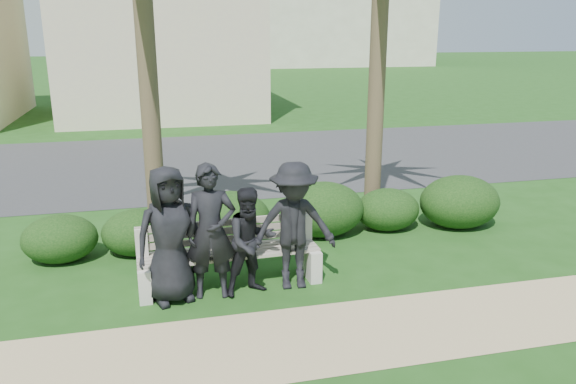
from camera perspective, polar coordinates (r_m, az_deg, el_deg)
The scene contains 15 objects.
ground at distance 8.46m, azimuth -2.05°, elevation -8.74°, with size 160.00×160.00×0.00m, color #1C4714.
footpath at distance 6.90m, azimuth 1.07°, elevation -14.85°, with size 30.00×1.60×0.01m, color tan.
asphalt_street at distance 16.00m, azimuth -7.85°, elevation 3.13°, with size 160.00×8.00×0.01m, color #2D2D30.
stucco_bldg_right at distance 25.53m, azimuth -12.96°, elevation 15.98°, with size 8.40×8.40×7.30m.
park_bench at distance 8.14m, azimuth -5.92°, elevation -6.72°, with size 2.60×0.69×0.90m.
man_a at distance 7.63m, azimuth -11.97°, elevation -4.30°, with size 0.92×0.60×1.87m, color black.
man_b at distance 7.65m, azimuth -7.83°, elevation -4.02°, with size 0.68×0.45×1.88m, color black.
man_c at distance 7.73m, azimuth -3.78°, elevation -5.05°, with size 0.74×0.58×1.53m, color black.
man_d at distance 7.86m, azimuth 0.60°, elevation -3.48°, with size 1.19×0.68×1.84m, color black.
hedge_a at distance 9.66m, azimuth -22.18°, elevation -4.29°, with size 1.18×0.97×0.77m, color black.
hedge_b at distance 9.55m, azimuth -15.00°, elevation -3.83°, with size 1.17×0.97×0.77m, color black.
hedge_c at distance 9.66m, azimuth -6.07°, elevation -2.57°, with size 1.45×1.20×0.95m, color black.
hedge_d at distance 10.07m, azimuth 3.51°, elevation -1.60°, with size 1.51×1.25×0.99m, color black.
hedge_e at distance 10.52m, azimuth 10.08°, elevation -1.63°, with size 1.19×0.99×0.78m, color black.
hedge_f at distance 10.97m, azimuth 17.04°, elevation -0.80°, with size 1.52×1.25×0.99m, color black.
Camera 1 is at (-1.51, -7.52, 3.55)m, focal length 35.00 mm.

